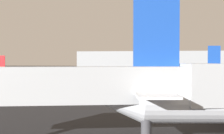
# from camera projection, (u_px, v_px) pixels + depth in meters

# --- Properties ---
(airplane_far_left) EXTENTS (27.44, 23.61, 8.26)m
(airplane_far_left) POSITION_uv_depth(u_px,v_px,m) (28.00, 71.00, 85.14)
(airplane_far_left) COLOR #B2BCCC
(airplane_far_left) RESTS_ON ground_plane
(jet_bridge) EXTENTS (20.41, 6.37, 6.19)m
(jet_bridge) POSITION_uv_depth(u_px,v_px,m) (82.00, 87.00, 16.02)
(jet_bridge) COLOR #B2B7BC
(jet_bridge) RESTS_ON ground_plane
(baggage_cart) EXTENTS (2.24, 2.73, 1.30)m
(baggage_cart) POSITION_uv_depth(u_px,v_px,m) (133.00, 101.00, 34.13)
(baggage_cart) COLOR gold
(baggage_cart) RESTS_ON ground_plane
(terminal_building) EXTENTS (85.94, 19.17, 11.91)m
(terminal_building) POSITION_uv_depth(u_px,v_px,m) (151.00, 62.00, 144.96)
(terminal_building) COLOR #999EA3
(terminal_building) RESTS_ON ground_plane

